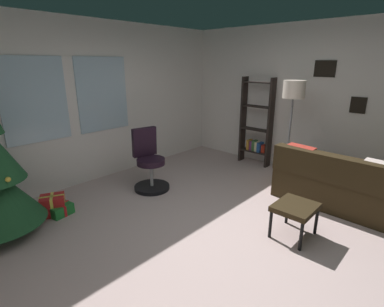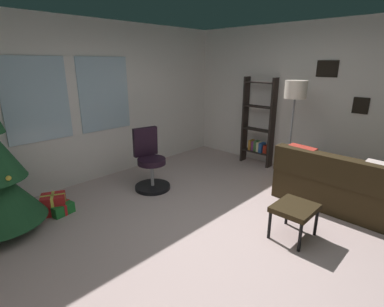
% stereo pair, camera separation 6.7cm
% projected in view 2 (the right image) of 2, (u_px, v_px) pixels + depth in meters
% --- Properties ---
extents(ground_plane, '(5.36, 5.38, 0.10)m').
position_uv_depth(ground_plane, '(223.00, 239.00, 3.44)').
color(ground_plane, '#C1A6A2').
extents(wall_back_with_windows, '(5.36, 0.12, 2.61)m').
position_uv_depth(wall_back_with_windows, '(95.00, 102.00, 4.82)').
color(wall_back_with_windows, white).
rests_on(wall_back_with_windows, ground_plane).
extents(wall_right_with_frames, '(0.12, 5.38, 2.61)m').
position_uv_depth(wall_right_with_frames, '(325.00, 102.00, 4.91)').
color(wall_right_with_frames, white).
rests_on(wall_right_with_frames, ground_plane).
extents(couch, '(1.65, 1.92, 0.82)m').
position_uv_depth(couch, '(362.00, 187.00, 4.02)').
color(couch, '#2D2212').
rests_on(couch, ground_plane).
extents(footstool, '(0.49, 0.42, 0.40)m').
position_uv_depth(footstool, '(295.00, 210.00, 3.30)').
color(footstool, '#2D2212').
rests_on(footstool, ground_plane).
extents(gift_box_red, '(0.38, 0.36, 0.27)m').
position_uv_depth(gift_box_red, '(54.00, 204.00, 3.90)').
color(gift_box_red, red).
rests_on(gift_box_red, ground_plane).
extents(gift_box_green, '(0.32, 0.31, 0.15)m').
position_uv_depth(gift_box_green, '(60.00, 208.00, 3.91)').
color(gift_box_green, '#1E722D').
rests_on(gift_box_green, ground_plane).
extents(office_chair, '(0.56, 0.56, 0.97)m').
position_uv_depth(office_chair, '(150.00, 165.00, 4.61)').
color(office_chair, black).
rests_on(office_chair, ground_plane).
extents(bookshelf, '(0.18, 0.64, 1.69)m').
position_uv_depth(bookshelf, '(258.00, 127.00, 5.62)').
color(bookshelf, black).
rests_on(bookshelf, ground_plane).
extents(floor_lamp, '(0.34, 0.34, 1.68)m').
position_uv_depth(floor_lamp, '(295.00, 97.00, 4.63)').
color(floor_lamp, slate).
rests_on(floor_lamp, ground_plane).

